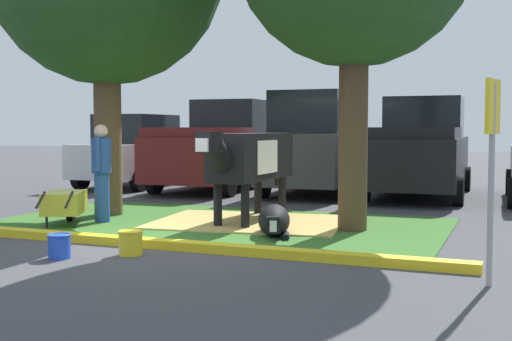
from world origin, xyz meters
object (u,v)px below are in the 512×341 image
Objects in this scene: bucket_blue at (59,246)px; bucket_yellow at (131,242)px; sedan_blue at (137,151)px; pickup_truck_black at (420,150)px; cow_holstein at (250,157)px; person_handler at (102,170)px; suv_dark_grey at (319,143)px; parking_sign at (492,141)px; calf_lying at (274,221)px; wheelbarrow at (65,203)px; pickup_truck_maroon at (221,148)px.

bucket_yellow is at bearing 35.66° from bucket_blue.
sedan_blue is 0.82× the size of pickup_truck_black.
cow_holstein reaches higher than bucket_blue.
suv_dark_grey is at bearing 72.24° from person_handler.
sedan_blue is at bearing 179.10° from suv_dark_grey.
person_handler is 0.37× the size of suv_dark_grey.
parking_sign is 4.58m from bucket_yellow.
pickup_truck_black is (1.21, 6.88, 0.88)m from calf_lying.
person_handler is at bearing 160.33° from parking_sign.
cow_holstein is 6.11m from pickup_truck_black.
sedan_blue is (-5.70, 5.45, -0.15)m from cow_holstein.
bucket_yellow is at bearing -35.67° from wheelbarrow.
person_handler is 7.23m from sedan_blue.
sedan_blue reaches higher than bucket_blue.
parking_sign is (6.41, -2.29, 0.59)m from person_handler.
sedan_blue is at bearing 116.88° from bucket_blue.
suv_dark_grey is 2.47m from pickup_truck_black.
pickup_truck_black is at bearing 2.10° from pickup_truck_maroon.
person_handler is 8.05m from pickup_truck_black.
cow_holstein is 0.58× the size of pickup_truck_maroon.
pickup_truck_maroon is at bearing 176.27° from suv_dark_grey.
suv_dark_grey reaches higher than bucket_blue.
suv_dark_grey reaches higher than person_handler.
pickup_truck_maroon is at bearing 129.22° from parking_sign.
pickup_truck_maroon is (-3.13, 5.54, -0.02)m from cow_holstein.
pickup_truck_maroon reaches higher than person_handler.
pickup_truck_maroon is (-2.09, 9.29, 0.95)m from bucket_blue.
suv_dark_grey is at bearing 100.65° from calf_lying.
cow_holstein is 1.47× the size of parking_sign.
cow_holstein is at bearing -110.08° from pickup_truck_black.
sedan_blue is at bearing 134.97° from calf_lying.
pickup_truck_maroon reaches higher than bucket_yellow.
person_handler reaches higher than bucket_blue.
pickup_truck_black is at bearing 71.66° from bucket_blue.
pickup_truck_black is at bearing 56.26° from wheelbarrow.
cow_holstein is 6.37m from pickup_truck_maroon.
sedan_blue is 7.81m from pickup_truck_black.
parking_sign reaches higher than calf_lying.
bucket_yellow is 0.07× the size of suv_dark_grey.
calf_lying is 6.71m from suv_dark_grey.
calf_lying is 0.85× the size of wheelbarrow.
calf_lying is 4.04× the size of bucket_yellow.
suv_dark_grey is at bearing -3.73° from pickup_truck_maroon.
parking_sign is (6.78, -1.75, 1.13)m from wheelbarrow.
calf_lying is 9.35m from sedan_blue.
suv_dark_grey is at bearing 90.08° from bucket_yellow.
wheelbarrow reaches higher than calf_lying.
bucket_blue is at bearing -105.61° from cow_holstein.
suv_dark_grey reaches higher than calf_lying.
pickup_truck_maroon is (-0.40, 7.04, 0.73)m from wheelbarrow.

